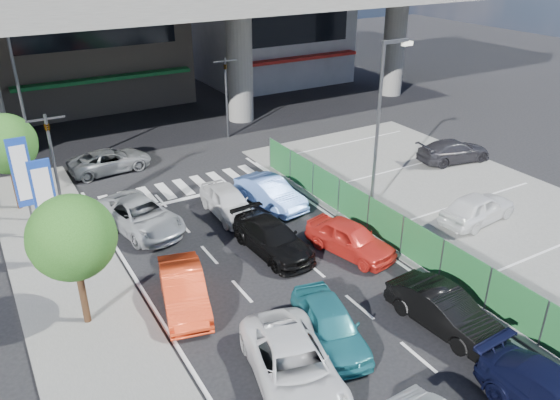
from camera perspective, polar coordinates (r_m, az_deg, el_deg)
ground at (r=19.35m, az=4.48°, el=-12.54°), size 120.00×120.00×0.00m
parking_lot at (r=27.28m, az=21.37°, el=-2.07°), size 12.00×28.00×0.06m
sidewalk_left at (r=20.27m, az=-19.40°, el=-11.94°), size 4.00×30.00×0.12m
fence_run at (r=22.41m, az=14.35°, el=-4.71°), size 0.16×22.00×1.80m
building_center at (r=46.33m, az=-20.37°, el=18.81°), size 14.00×10.90×15.00m
building_east at (r=51.14m, az=-1.15°, el=19.13°), size 12.00×10.90×12.00m
traffic_light_left at (r=25.72m, az=-22.90°, el=5.53°), size 1.60×1.24×5.20m
traffic_light_right at (r=35.37m, az=-5.71°, el=12.58°), size 1.60×1.24×5.20m
street_lamp_right at (r=25.41m, az=10.58°, el=8.91°), size 1.65×0.22×8.00m
street_lamp_left at (r=31.23m, az=-25.25°, el=10.07°), size 1.65×0.22×8.00m
signboard_near at (r=22.21m, az=-23.30°, el=-0.09°), size 0.80×0.14×4.70m
signboard_far at (r=24.96m, az=-25.30°, el=2.31°), size 0.80×0.14×4.70m
tree_near at (r=18.51m, az=-20.89°, el=-3.72°), size 2.80×2.80×4.80m
tree_far at (r=28.14m, az=-26.73°, el=5.24°), size 2.80×2.80×4.80m
sedan_white_mid_left at (r=16.63m, az=1.44°, el=-16.99°), size 3.39×5.36×1.38m
taxi_teal_mid at (r=18.15m, az=5.23°, el=-12.80°), size 2.51×4.31×1.38m
hatch_black_mid_right at (r=19.45m, az=16.78°, el=-10.98°), size 1.80×4.30×1.38m
taxi_orange_left at (r=19.90m, az=-10.03°, el=-9.21°), size 2.42×4.42×1.38m
sedan_black_mid at (r=22.78m, az=-0.79°, el=-3.99°), size 2.11×4.61×1.31m
taxi_orange_right at (r=22.86m, az=7.35°, el=-4.00°), size 2.54×4.32×1.38m
wagon_silver_front_left at (r=25.27m, az=-14.38°, el=-1.59°), size 3.29×5.34×1.38m
sedan_white_front_mid at (r=25.88m, az=-5.44°, el=-0.16°), size 1.72×4.09×1.38m
kei_truck_front_right at (r=26.64m, az=-1.03°, el=0.76°), size 2.13×4.37×1.38m
crossing_wagon_silver at (r=32.14m, az=-17.33°, el=3.95°), size 4.65×2.37×1.26m
parked_sedan_white at (r=26.62m, az=19.95°, el=-0.76°), size 4.27×2.11×1.40m
parked_sedan_dgrey at (r=33.49m, az=17.70°, el=4.91°), size 4.66×2.51×1.28m
traffic_cone at (r=26.05m, az=7.20°, el=-0.76°), size 0.44×0.44×0.70m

